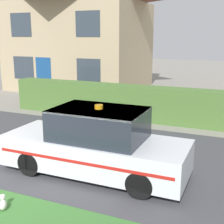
# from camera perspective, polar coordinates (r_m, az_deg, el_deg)

# --- Properties ---
(road_strip) EXTENTS (28.00, 5.67, 0.01)m
(road_strip) POSITION_cam_1_polar(r_m,az_deg,el_deg) (9.50, -7.52, -6.59)
(road_strip) COLOR #424247
(road_strip) RESTS_ON ground
(garden_hedge) EXTENTS (12.50, 0.78, 1.36)m
(garden_hedge) POSITION_cam_1_polar(r_m,az_deg,el_deg) (12.27, 7.73, 1.39)
(garden_hedge) COLOR #4C7233
(garden_hedge) RESTS_ON ground
(police_car) EXTENTS (4.48, 1.66, 1.73)m
(police_car) POSITION_cam_1_polar(r_m,az_deg,el_deg) (7.53, -2.95, -5.92)
(police_car) COLOR black
(police_car) RESTS_ON road_strip
(cat) EXTENTS (0.26, 0.33, 0.29)m
(cat) POSITION_cam_1_polar(r_m,az_deg,el_deg) (6.68, -19.36, -15.51)
(cat) COLOR silver
(cat) RESTS_ON ground
(house_left) EXTENTS (8.10, 6.37, 7.32)m
(house_left) POSITION_cam_1_polar(r_m,az_deg,el_deg) (20.24, -5.83, 15.02)
(house_left) COLOR tan
(house_left) RESTS_ON ground
(wheelie_bin) EXTENTS (0.63, 0.65, 1.14)m
(wheelie_bin) POSITION_cam_1_polar(r_m,az_deg,el_deg) (14.76, -8.23, 3.06)
(wheelie_bin) COLOR #474C8C
(wheelie_bin) RESTS_ON ground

